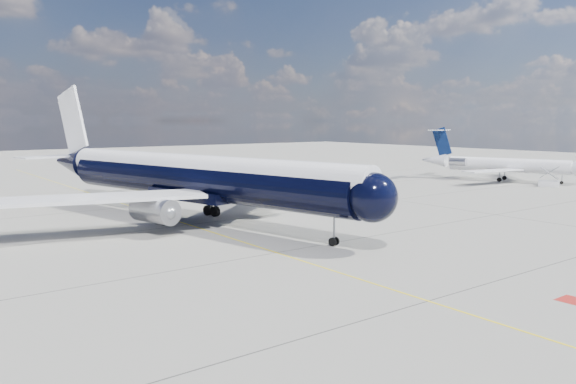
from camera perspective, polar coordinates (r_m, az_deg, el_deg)
name	(u,v)px	position (r m, az deg, el deg)	size (l,w,h in m)	color
ground	(168,218)	(61.56, -12.14, -2.59)	(320.00, 320.00, 0.00)	gray
taxiway_centerline	(189,225)	(57.13, -10.03, -3.30)	(0.16, 160.00, 0.01)	yellow
red_marking	(573,300)	(37.00, 27.01, -9.79)	(1.60, 1.60, 0.01)	maroon
main_airliner	(188,177)	(59.11, -10.16, 1.56)	(41.18, 50.84, 14.83)	black
regional_jet	(497,164)	(104.01, 20.48, 2.69)	(22.56, 26.58, 9.27)	white
boarding_stair	(549,183)	(98.29, 24.98, 0.87)	(3.37, 3.66, 3.25)	white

